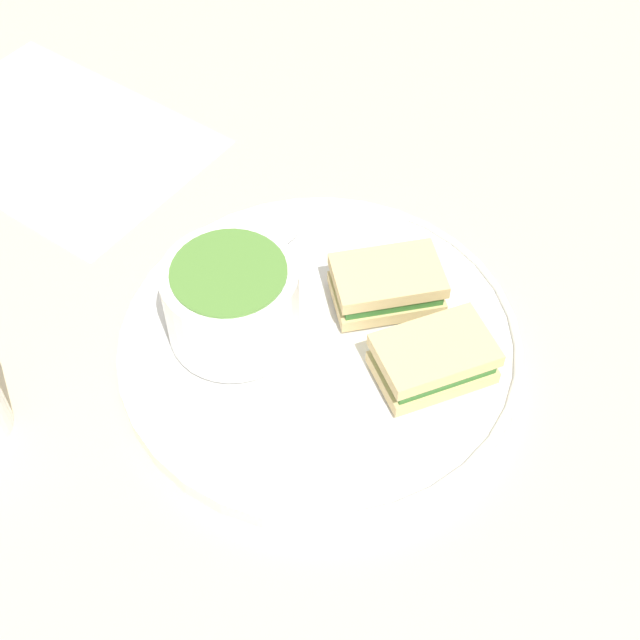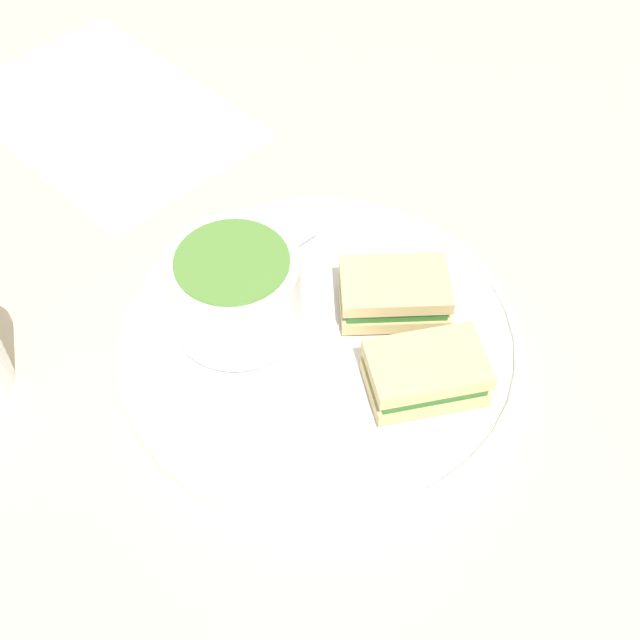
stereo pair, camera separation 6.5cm
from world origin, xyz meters
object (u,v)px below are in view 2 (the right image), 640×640
object	(u,v)px
spoon	(223,287)
sandwich_half_near	(426,373)
soup_bowl	(235,291)
sandwich_half_far	(394,293)

from	to	relation	value
spoon	sandwich_half_near	distance (m)	0.18
soup_bowl	sandwich_half_far	bearing A→B (deg)	-26.56
spoon	sandwich_half_far	bearing A→B (deg)	131.26
soup_bowl	spoon	size ratio (longest dim) A/B	0.80
soup_bowl	sandwich_half_near	xyz separation A→B (m)	(0.08, -0.13, -0.02)
spoon	sandwich_half_near	size ratio (longest dim) A/B	1.29
sandwich_half_far	soup_bowl	bearing A→B (deg)	153.44
sandwich_half_near	sandwich_half_far	bearing A→B (deg)	71.32
soup_bowl	sandwich_half_near	world-z (taller)	soup_bowl
soup_bowl	sandwich_half_far	size ratio (longest dim) A/B	1.01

